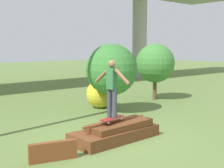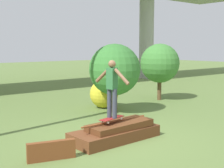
% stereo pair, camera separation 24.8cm
% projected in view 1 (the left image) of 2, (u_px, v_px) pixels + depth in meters
% --- Properties ---
extents(ground_plane, '(80.00, 80.00, 0.00)m').
position_uv_depth(ground_plane, '(115.00, 140.00, 8.12)').
color(ground_plane, olive).
extents(scrap_pile, '(2.42, 1.05, 0.52)m').
position_uv_depth(scrap_pile, '(116.00, 132.00, 8.09)').
color(scrap_pile, brown).
rests_on(scrap_pile, ground_plane).
extents(scrap_plank_loose, '(1.03, 0.41, 0.41)m').
position_uv_depth(scrap_plank_loose, '(53.00, 151.00, 6.61)').
color(scrap_plank_loose, brown).
rests_on(scrap_plank_loose, ground_plane).
extents(skateboard, '(0.82, 0.39, 0.09)m').
position_uv_depth(skateboard, '(112.00, 118.00, 7.96)').
color(skateboard, maroon).
rests_on(skateboard, scrap_pile).
extents(skater, '(0.32, 1.06, 1.47)m').
position_uv_depth(skater, '(112.00, 85.00, 7.86)').
color(skater, '#383D4C').
rests_on(skater, skateboard).
extents(tree_behind_left, '(1.86, 1.86, 2.52)m').
position_uv_depth(tree_behind_left, '(112.00, 70.00, 11.24)').
color(tree_behind_left, brown).
rests_on(tree_behind_left, ground_plane).
extents(tree_behind_right, '(1.76, 1.76, 2.55)m').
position_uv_depth(tree_behind_right, '(155.00, 63.00, 14.06)').
color(tree_behind_right, brown).
rests_on(tree_behind_right, ground_plane).
extents(bush_yellow_flowering, '(1.12, 1.12, 1.12)m').
position_uv_depth(bush_yellow_flowering, '(100.00, 94.00, 12.29)').
color(bush_yellow_flowering, gold).
rests_on(bush_yellow_flowering, ground_plane).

